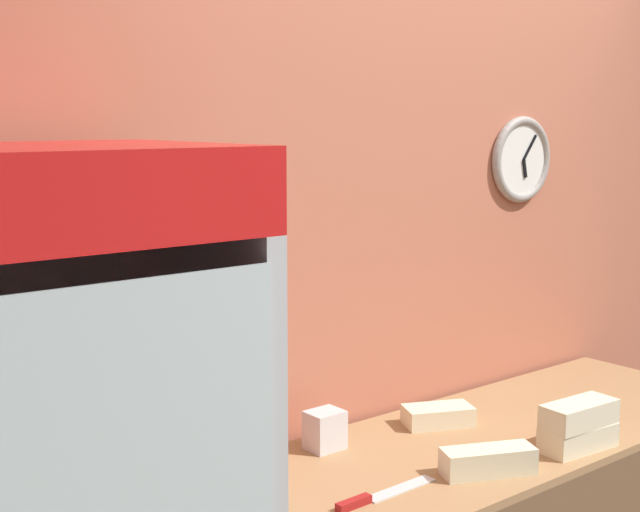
# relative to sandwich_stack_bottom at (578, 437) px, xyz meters

# --- Properties ---
(wall_back) EXTENTS (5.20, 0.09, 2.70)m
(wall_back) POSITION_rel_sandwich_stack_bottom_xyz_m (-0.02, 0.66, 0.44)
(wall_back) COLOR #B7664C
(wall_back) RESTS_ON ground_plane
(sandwich_stack_bottom) EXTENTS (0.26, 0.13, 0.07)m
(sandwich_stack_bottom) POSITION_rel_sandwich_stack_bottom_xyz_m (0.00, 0.00, 0.00)
(sandwich_stack_bottom) COLOR beige
(sandwich_stack_bottom) RESTS_ON prep_counter
(sandwich_stack_middle) EXTENTS (0.26, 0.12, 0.07)m
(sandwich_stack_middle) POSITION_rel_sandwich_stack_bottom_xyz_m (0.00, 0.00, 0.07)
(sandwich_stack_middle) COLOR beige
(sandwich_stack_middle) RESTS_ON sandwich_stack_bottom
(sandwich_flat_left) EXTENTS (0.28, 0.20, 0.08)m
(sandwich_flat_left) POSITION_rel_sandwich_stack_bottom_xyz_m (-0.36, 0.05, 0.00)
(sandwich_flat_left) COLOR beige
(sandwich_flat_left) RESTS_ON prep_counter
(sandwich_flat_right) EXTENTS (0.25, 0.20, 0.06)m
(sandwich_flat_right) POSITION_rel_sandwich_stack_bottom_xyz_m (-0.17, 0.42, -0.01)
(sandwich_flat_right) COLOR beige
(sandwich_flat_right) RESTS_ON prep_counter
(chefs_knife) EXTENTS (0.35, 0.05, 0.02)m
(chefs_knife) POSITION_rel_sandwich_stack_bottom_xyz_m (-0.73, 0.12, -0.03)
(chefs_knife) COLOR silver
(chefs_knife) RESTS_ON prep_counter
(condiment_jar) EXTENTS (0.11, 0.11, 0.15)m
(condiment_jar) POSITION_rel_sandwich_stack_bottom_xyz_m (-0.86, 0.53, 0.04)
(condiment_jar) COLOR #B72D23
(condiment_jar) RESTS_ON prep_counter
(napkin_dispenser) EXTENTS (0.11, 0.09, 0.12)m
(napkin_dispenser) POSITION_rel_sandwich_stack_bottom_xyz_m (-0.60, 0.49, 0.02)
(napkin_dispenser) COLOR silver
(napkin_dispenser) RESTS_ON prep_counter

